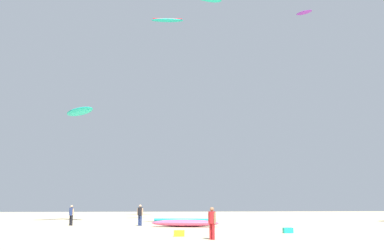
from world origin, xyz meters
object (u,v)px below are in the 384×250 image
at_px(person_right, 140,213).
at_px(kite_grounded_near, 185,223).
at_px(kite_aloft_4, 80,112).
at_px(cooler_box, 288,230).
at_px(kite_aloft_5, 167,20).
at_px(kite_aloft_7, 304,13).
at_px(person_foreground, 212,220).
at_px(gear_bag, 179,233).
at_px(person_left, 71,214).

xyz_separation_m(person_right, kite_grounded_near, (3.37, -1.63, -0.65)).
bearing_deg(kite_aloft_4, cooler_box, -42.60).
xyz_separation_m(kite_aloft_4, kite_aloft_5, (8.31, 6.75, 12.65)).
bearing_deg(kite_aloft_5, kite_aloft_4, -140.91).
height_order(kite_aloft_4, kite_aloft_7, kite_aloft_7).
distance_m(person_right, kite_aloft_4, 12.58).
xyz_separation_m(person_foreground, kite_aloft_7, (16.89, 29.97, 26.29)).
height_order(person_right, gear_bag, person_right).
relative_size(gear_bag, kite_aloft_4, 0.13).
relative_size(person_foreground, kite_aloft_4, 0.38).
xyz_separation_m(person_right, kite_aloft_4, (-6.14, 5.93, 9.24)).
height_order(kite_grounded_near, kite_aloft_4, kite_aloft_4).
bearing_deg(kite_aloft_7, cooler_box, -114.31).
height_order(cooler_box, kite_aloft_7, kite_aloft_7).
bearing_deg(kite_aloft_4, person_left, -81.49).
distance_m(person_left, kite_aloft_7, 41.03).
bearing_deg(gear_bag, cooler_box, 14.36).
height_order(gear_bag, kite_aloft_4, kite_aloft_4).
distance_m(cooler_box, kite_aloft_7, 39.51).
bearing_deg(kite_grounded_near, kite_aloft_7, 48.43).
height_order(person_right, kite_aloft_4, kite_aloft_4).
distance_m(person_foreground, person_right, 12.47).
relative_size(person_left, kite_aloft_4, 0.38).
relative_size(person_right, gear_bag, 2.87).
height_order(person_right, kite_aloft_7, kite_aloft_7).
bearing_deg(kite_aloft_4, kite_aloft_5, 39.09).
bearing_deg(cooler_box, person_left, 148.32).
xyz_separation_m(person_left, cooler_box, (14.46, -8.92, -0.76)).
bearing_deg(kite_aloft_7, person_left, -146.65).
relative_size(person_right, cooler_box, 2.87).
xyz_separation_m(person_right, kite_aloft_7, (20.93, 18.17, 26.28)).
height_order(person_foreground, kite_grounded_near, person_foreground).
distance_m(kite_grounded_near, kite_aloft_7, 37.76).
distance_m(kite_aloft_4, kite_aloft_7, 34.25).
distance_m(person_foreground, kite_aloft_4, 22.44).
xyz_separation_m(kite_aloft_4, kite_aloft_7, (27.07, 12.24, 17.04)).
xyz_separation_m(person_left, kite_grounded_near, (8.74, -2.49, -0.63)).
relative_size(person_left, kite_grounded_near, 0.30).
bearing_deg(person_foreground, kite_aloft_5, 60.62).
height_order(person_left, kite_aloft_5, kite_aloft_5).
bearing_deg(kite_aloft_4, kite_aloft_7, 24.34).
bearing_deg(cooler_box, gear_bag, -165.64).
relative_size(kite_aloft_5, kite_aloft_7, 1.81).
bearing_deg(kite_aloft_5, gear_bag, -89.12).
relative_size(kite_aloft_4, kite_aloft_7, 1.99).
bearing_deg(person_right, kite_grounded_near, 96.12).
height_order(cooler_box, gear_bag, same).
bearing_deg(person_foreground, kite_aloft_7, 26.84).
distance_m(person_right, gear_bag, 10.09).
relative_size(person_foreground, person_left, 1.01).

